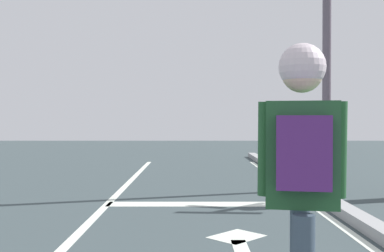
% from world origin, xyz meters
% --- Properties ---
extents(stop_bar, '(3.30, 0.40, 0.01)m').
position_xyz_m(stop_bar, '(1.54, 8.97, 0.00)').
color(stop_bar, silver).
rests_on(stop_bar, ground).
extents(lane_arrow_head, '(0.71, 0.71, 0.01)m').
position_xyz_m(lane_arrow_head, '(1.71, 6.99, 0.00)').
color(lane_arrow_head, silver).
rests_on(lane_arrow_head, ground).
extents(skater, '(0.45, 0.61, 1.63)m').
position_xyz_m(skater, '(1.77, 4.19, 1.11)').
color(skater, '#3B4C5B').
rests_on(skater, skateboard).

